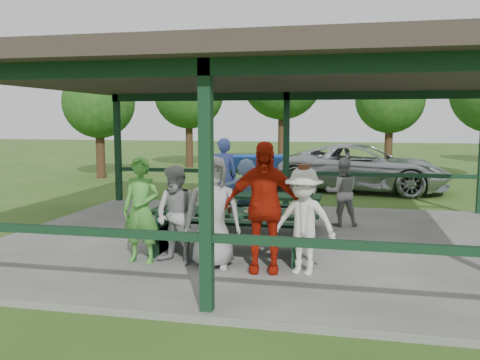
% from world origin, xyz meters
% --- Properties ---
extents(ground, '(90.00, 90.00, 0.00)m').
position_xyz_m(ground, '(0.00, 0.00, 0.00)').
color(ground, '#30551A').
rests_on(ground, ground).
extents(concrete_slab, '(10.00, 8.00, 0.10)m').
position_xyz_m(concrete_slab, '(0.00, 0.00, 0.05)').
color(concrete_slab, '#62625D').
rests_on(concrete_slab, ground).
extents(pavilion_structure, '(10.60, 8.60, 3.24)m').
position_xyz_m(pavilion_structure, '(0.00, 0.00, 3.17)').
color(pavilion_structure, black).
rests_on(pavilion_structure, concrete_slab).
extents(picnic_table_near, '(2.72, 1.39, 0.75)m').
position_xyz_m(picnic_table_near, '(-0.35, -1.20, 0.58)').
color(picnic_table_near, black).
rests_on(picnic_table_near, concrete_slab).
extents(picnic_table_far, '(2.47, 1.39, 0.75)m').
position_xyz_m(picnic_table_far, '(-0.14, 0.80, 0.57)').
color(picnic_table_far, black).
rests_on(picnic_table_far, concrete_slab).
extents(table_setting, '(2.36, 0.45, 0.10)m').
position_xyz_m(table_setting, '(-0.47, -1.17, 0.88)').
color(table_setting, white).
rests_on(table_setting, picnic_table_near).
extents(contestant_green, '(0.65, 0.45, 1.72)m').
position_xyz_m(contestant_green, '(-1.61, -2.01, 0.96)').
color(contestant_green, '#479836').
rests_on(contestant_green, concrete_slab).
extents(contestant_grey_left, '(0.92, 0.81, 1.58)m').
position_xyz_m(contestant_grey_left, '(-1.02, -1.97, 0.89)').
color(contestant_grey_left, '#9C9C9E').
rests_on(contestant_grey_left, concrete_slab).
extents(contestant_grey_mid, '(0.96, 0.74, 1.76)m').
position_xyz_m(contestant_grey_mid, '(-0.40, -2.06, 0.98)').
color(contestant_grey_mid, '#9B9B9E').
rests_on(contestant_grey_mid, concrete_slab).
extents(contestant_red, '(1.21, 0.61, 1.99)m').
position_xyz_m(contestant_red, '(0.39, -2.07, 1.09)').
color(contestant_red, '#A91B0A').
rests_on(contestant_red, concrete_slab).
extents(contestant_white_fedora, '(1.14, 0.83, 1.65)m').
position_xyz_m(contestant_white_fedora, '(1.00, -2.07, 0.90)').
color(contestant_white_fedora, silver).
rests_on(contestant_white_fedora, concrete_slab).
extents(spectator_lblue, '(1.40, 0.67, 1.45)m').
position_xyz_m(spectator_lblue, '(-0.61, 1.52, 0.82)').
color(spectator_lblue, '#8FAEDE').
rests_on(spectator_lblue, concrete_slab).
extents(spectator_blue, '(0.78, 0.63, 1.86)m').
position_xyz_m(spectator_blue, '(-1.35, 2.35, 1.03)').
color(spectator_blue, '#4658B8').
rests_on(spectator_blue, concrete_slab).
extents(spectator_grey, '(0.81, 0.69, 1.47)m').
position_xyz_m(spectator_grey, '(1.49, 1.58, 0.83)').
color(spectator_grey, gray).
rests_on(spectator_grey, concrete_slab).
extents(pickup_truck, '(6.02, 3.49, 1.58)m').
position_xyz_m(pickup_truck, '(2.06, 7.93, 0.79)').
color(pickup_truck, silver).
rests_on(pickup_truck, ground).
extents(farm_trailer, '(3.59, 1.95, 1.24)m').
position_xyz_m(farm_trailer, '(-1.81, 7.63, 0.62)').
color(farm_trailer, '#1B4397').
rests_on(farm_trailer, ground).
extents(tree_far_left, '(3.44, 3.44, 5.37)m').
position_xyz_m(tree_far_left, '(-6.26, 14.81, 3.63)').
color(tree_far_left, '#352515').
rests_on(tree_far_left, ground).
extents(tree_left, '(4.22, 4.22, 6.59)m').
position_xyz_m(tree_left, '(-1.92, 17.08, 4.47)').
color(tree_left, '#352515').
rests_on(tree_left, ground).
extents(tree_mid, '(3.13, 3.13, 4.90)m').
position_xyz_m(tree_mid, '(3.36, 14.77, 3.31)').
color(tree_mid, '#352515').
rests_on(tree_mid, ground).
extents(tree_edge_left, '(2.90, 2.90, 4.53)m').
position_xyz_m(tree_edge_left, '(-8.37, 9.57, 3.06)').
color(tree_edge_left, '#352515').
rests_on(tree_edge_left, ground).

